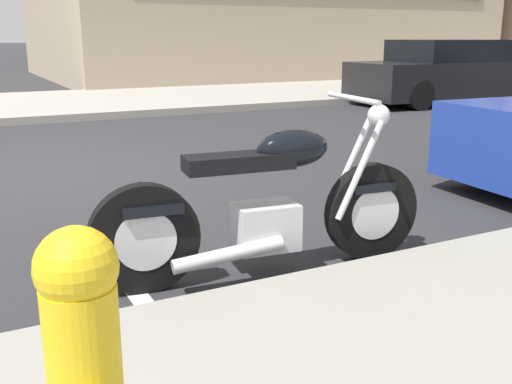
{
  "coord_description": "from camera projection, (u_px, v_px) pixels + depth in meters",
  "views": [
    {
      "loc": [
        -0.87,
        -6.92,
        1.51
      ],
      "look_at": [
        0.79,
        -3.71,
        0.55
      ],
      "focal_mm": 41.54,
      "sensor_mm": 36.0,
      "label": 1
    }
  ],
  "objects": [
    {
      "name": "ground_plane",
      "position": [
        45.0,
        172.0,
        6.72
      ],
      "size": [
        260.0,
        260.0,
        0.0
      ],
      "primitive_type": "plane",
      "color": "#28282B"
    },
    {
      "name": "car_opposite_curb",
      "position": [
        448.0,
        73.0,
        13.46
      ],
      "size": [
        4.65,
        2.04,
        1.41
      ],
      "rotation": [
        0.0,
        0.0,
        3.1
      ],
      "color": "black",
      "rests_on": "ground"
    },
    {
      "name": "parked_motorcycle",
      "position": [
        269.0,
        208.0,
        3.77
      ],
      "size": [
        2.23,
        0.62,
        1.13
      ],
      "rotation": [
        0.0,
        0.0,
        -0.11
      ],
      "color": "black",
      "rests_on": "ground"
    },
    {
      "name": "sidewalk_far_curb",
      "position": [
        433.0,
        85.0,
        17.61
      ],
      "size": [
        120.0,
        5.0,
        0.14
      ],
      "primitive_type": "cube",
      "color": "gray",
      "rests_on": "ground"
    },
    {
      "name": "parking_stall_stripe",
      "position": [
        125.0,
        278.0,
        3.79
      ],
      "size": [
        0.12,
        2.2,
        0.01
      ],
      "primitive_type": "cube",
      "color": "silver",
      "rests_on": "ground"
    },
    {
      "name": "fire_hydrant",
      "position": [
        84.0,
        357.0,
        1.74
      ],
      "size": [
        0.24,
        0.36,
        0.85
      ],
      "color": "gold",
      "rests_on": "sidewalk_near_curb"
    }
  ]
}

